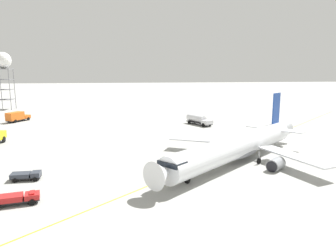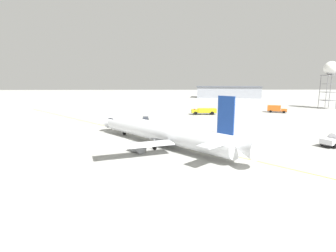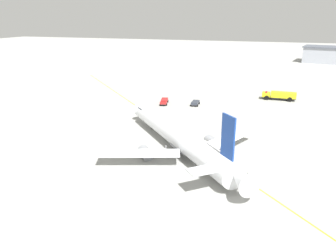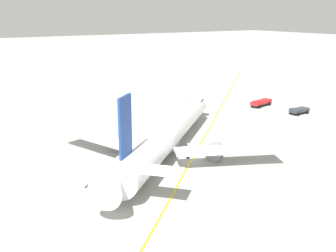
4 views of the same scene
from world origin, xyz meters
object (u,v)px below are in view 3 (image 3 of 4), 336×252
fire_tender_truck (280,95)px  baggage_truck_truck (195,103)px  ops_pickup_truck (164,101)px  airliner_main (180,138)px

fire_tender_truck → baggage_truck_truck: bearing=33.1°
ops_pickup_truck → fire_tender_truck: size_ratio=0.60×
fire_tender_truck → baggage_truck_truck: 27.36m
fire_tender_truck → baggage_truck_truck: size_ratio=2.34×
fire_tender_truck → baggage_truck_truck: (23.23, 14.43, -0.82)m
airliner_main → baggage_truck_truck: airliner_main is taller
airliner_main → ops_pickup_truck: size_ratio=5.72×
baggage_truck_truck → fire_tender_truck: bearing=118.6°
fire_tender_truck → ops_pickup_truck: bearing=27.3°
airliner_main → ops_pickup_truck: (14.61, -33.36, -1.95)m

